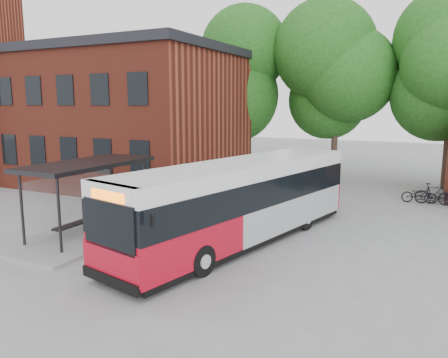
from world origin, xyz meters
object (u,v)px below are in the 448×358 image
at_px(city_bus, 241,202).
at_px(bicycle_2, 444,197).
at_px(bus_shelter, 89,198).
at_px(bicycle_1, 434,194).
at_px(bicycle_0, 419,195).

distance_m(city_bus, bicycle_2, 12.23).
distance_m(bus_shelter, bicycle_1, 16.76).
bearing_deg(bicycle_0, bus_shelter, 128.01).
height_order(bus_shelter, bicycle_1, bus_shelter).
height_order(bicycle_0, bicycle_2, bicycle_0).
xyz_separation_m(bus_shelter, bicycle_2, (12.45, 11.88, -1.05)).
xyz_separation_m(city_bus, bicycle_0, (5.60, 10.04, -1.06)).
distance_m(city_bus, bicycle_0, 11.55).
bearing_deg(bicycle_1, bicycle_0, 81.69).
bearing_deg(bicycle_2, bicycle_1, 126.49).
bearing_deg(bicycle_0, bicycle_2, -93.90).
height_order(bus_shelter, city_bus, city_bus).
xyz_separation_m(city_bus, bicycle_2, (6.75, 10.13, -1.10)).
bearing_deg(city_bus, bus_shelter, -150.24).
relative_size(bus_shelter, bicycle_1, 3.85).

